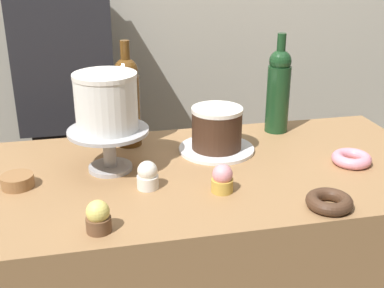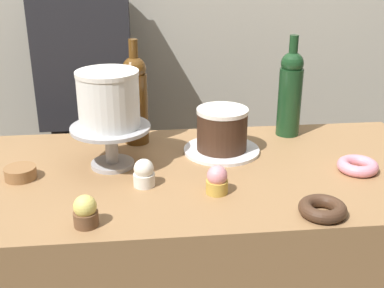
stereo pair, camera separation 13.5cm
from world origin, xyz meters
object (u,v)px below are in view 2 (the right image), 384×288
Objects in this scene: white_layer_cake at (108,99)px; cupcake_vanilla at (144,173)px; wine_bottle_green at (290,92)px; cupcake_strawberry at (217,180)px; cake_stand_pedestal at (111,139)px; chocolate_round_cake at (222,129)px; cupcake_lemon at (86,212)px; donut_chocolate at (323,209)px; donut_pink at (358,166)px; cookie_stack at (20,174)px; wine_bottle_amber at (135,98)px; barista_figure at (90,124)px.

white_layer_cake is 2.28× the size of cupcake_vanilla.
cupcake_strawberry is (-0.29, -0.39, -0.11)m from wine_bottle_green.
cake_stand_pedestal is 0.33m from chocolate_round_cake.
donut_chocolate is at bearing -1.20° from cupcake_lemon.
cupcake_lemon is (-0.61, -0.51, -0.11)m from wine_bottle_green.
donut_pink is 1.33× the size of cookie_stack.
cupcake_strawberry is at bearing 149.19° from donut_chocolate.
wine_bottle_amber is at bearing 154.82° from donut_pink.
cookie_stack is (-0.24, -0.06, -0.18)m from white_layer_cake.
cookie_stack is (-0.81, -0.25, -0.13)m from wine_bottle_green.
chocolate_round_cake is at bearing 46.29° from cupcake_lemon.
barista_figure is at bearing 115.23° from cupcake_strawberry.
donut_pink is at bearing -25.18° from wine_bottle_amber.
donut_chocolate is at bearing -33.59° from white_layer_cake.
barista_figure is (-0.69, 0.45, -0.24)m from wine_bottle_green.
cupcake_lemon is (-0.05, -0.32, -0.05)m from cake_stand_pedestal.
wine_bottle_amber is 4.38× the size of cupcake_vanilla.
wine_bottle_amber is 0.41m from cookie_stack.
cupcake_vanilla is 0.66× the size of donut_pink.
wine_bottle_amber is at bearing -67.26° from barista_figure.
wine_bottle_amber is at bearing 68.24° from cake_stand_pedestal.
cookie_stack is (-0.24, -0.06, -0.07)m from cake_stand_pedestal.
barista_figure reaches higher than wine_bottle_amber.
cake_stand_pedestal is at bearing -90.00° from white_layer_cake.
donut_pink is (0.61, -0.28, -0.13)m from wine_bottle_amber.
wine_bottle_green reaches higher than cupcake_lemon.
wine_bottle_amber is at bearing 93.07° from cupcake_vanilla.
cupcake_vanilla is (0.09, -0.13, -0.16)m from white_layer_cake.
barista_figure is at bearing 146.92° from wine_bottle_green.
cake_stand_pedestal reaches higher than cupcake_strawberry.
cake_stand_pedestal is 0.60m from donut_chocolate.
barista_figure is at bearing 94.73° from cupcake_lemon.
white_layer_cake is at bearing 90.00° from cake_stand_pedestal.
cupcake_lemon is (-0.37, -0.39, -0.04)m from chocolate_round_cake.
barista_figure is (-0.12, 0.64, -0.30)m from white_layer_cake.
cupcake_lemon is 0.66× the size of donut_pink.
wine_bottle_amber is at bearing -178.00° from wine_bottle_green.
barista_figure is at bearing 112.74° from wine_bottle_amber.
white_layer_cake reaches higher than cupcake_lemon.
cupcake_lemon is at bearing -98.14° from cake_stand_pedestal.
white_layer_cake is 0.20m from wine_bottle_amber.
donut_pink is (0.11, -0.30, -0.13)m from wine_bottle_green.
donut_chocolate is at bearing -129.16° from donut_pink.
cupcake_strawberry is 0.42m from donut_pink.
chocolate_round_cake is 2.06× the size of cupcake_vanilla.
barista_figure is (0.12, 0.70, -0.11)m from cookie_stack.
cupcake_strawberry is at bearing -35.80° from cake_stand_pedestal.
white_layer_cake is 2.02× the size of cookie_stack.
cupcake_lemon and cupcake_vanilla have the same top height.
donut_pink is (0.59, 0.03, -0.02)m from cupcake_vanilla.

